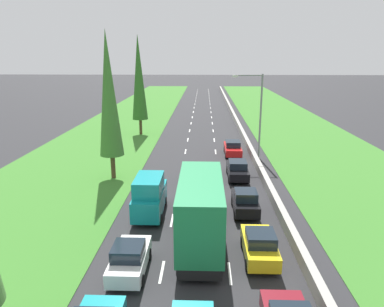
% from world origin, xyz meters
% --- Properties ---
extents(ground_plane, '(300.00, 300.00, 0.00)m').
position_xyz_m(ground_plane, '(0.00, 60.00, 0.00)').
color(ground_plane, '#28282B').
rests_on(ground_plane, ground).
extents(grass_verge_left, '(14.00, 140.00, 0.04)m').
position_xyz_m(grass_verge_left, '(-12.65, 60.00, 0.02)').
color(grass_verge_left, '#387528').
rests_on(grass_verge_left, ground).
extents(grass_verge_right, '(14.00, 140.00, 0.04)m').
position_xyz_m(grass_verge_right, '(14.35, 60.00, 0.02)').
color(grass_verge_right, '#387528').
rests_on(grass_verge_right, ground).
extents(median_barrier, '(0.44, 120.00, 0.85)m').
position_xyz_m(median_barrier, '(5.70, 60.00, 0.42)').
color(median_barrier, '#9E9B93').
rests_on(median_barrier, ground).
extents(lane_markings, '(3.64, 116.00, 0.01)m').
position_xyz_m(lane_markings, '(0.00, 60.00, 0.01)').
color(lane_markings, white).
rests_on(lane_markings, ground).
extents(yellow_hatchback_right_lane, '(1.74, 3.90, 1.72)m').
position_xyz_m(yellow_hatchback_right_lane, '(3.45, 16.40, 0.84)').
color(yellow_hatchback_right_lane, yellow).
rests_on(yellow_hatchback_right_lane, ground).
extents(black_hatchback_right_lane, '(1.74, 3.90, 1.72)m').
position_xyz_m(black_hatchback_right_lane, '(3.33, 22.47, 0.84)').
color(black_hatchback_right_lane, black).
rests_on(black_hatchback_right_lane, ground).
extents(white_hatchback_left_lane, '(1.74, 3.90, 1.72)m').
position_xyz_m(white_hatchback_left_lane, '(-3.36, 14.86, 0.84)').
color(white_hatchback_left_lane, white).
rests_on(white_hatchback_left_lane, ground).
extents(green_box_truck_centre_lane, '(2.46, 9.40, 4.18)m').
position_xyz_m(green_box_truck_centre_lane, '(0.21, 18.33, 2.18)').
color(green_box_truck_centre_lane, black).
rests_on(green_box_truck_centre_lane, ground).
extents(black_sedan_right_lane, '(1.82, 4.50, 1.64)m').
position_xyz_m(black_sedan_right_lane, '(3.45, 29.92, 0.81)').
color(black_sedan_right_lane, black).
rests_on(black_sedan_right_lane, ground).
extents(teal_hatchback_centre_lane_third, '(1.74, 3.90, 1.72)m').
position_xyz_m(teal_hatchback_centre_lane_third, '(0.05, 28.38, 0.84)').
color(teal_hatchback_centre_lane_third, teal).
rests_on(teal_hatchback_centre_lane_third, ground).
extents(red_sedan_right_lane, '(1.82, 4.50, 1.64)m').
position_xyz_m(red_sedan_right_lane, '(3.61, 37.71, 0.81)').
color(red_sedan_right_lane, red).
rests_on(red_sedan_right_lane, ground).
extents(teal_van_left_lane, '(1.96, 4.90, 2.82)m').
position_xyz_m(teal_van_left_lane, '(-3.38, 21.95, 1.40)').
color(teal_van_left_lane, teal).
rests_on(teal_van_left_lane, ground).
extents(poplar_tree_second, '(2.13, 2.13, 13.01)m').
position_xyz_m(poplar_tree_second, '(-7.83, 29.51, 7.56)').
color(poplar_tree_second, '#4C3823').
rests_on(poplar_tree_second, ground).
extents(poplar_tree_third, '(2.14, 2.14, 13.63)m').
position_xyz_m(poplar_tree_third, '(-8.54, 48.17, 7.87)').
color(poplar_tree_third, '#4C3823').
rests_on(poplar_tree_third, ground).
extents(street_light_mast, '(3.20, 0.28, 9.00)m').
position_xyz_m(street_light_mast, '(6.00, 36.58, 5.23)').
color(street_light_mast, gray).
rests_on(street_light_mast, ground).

